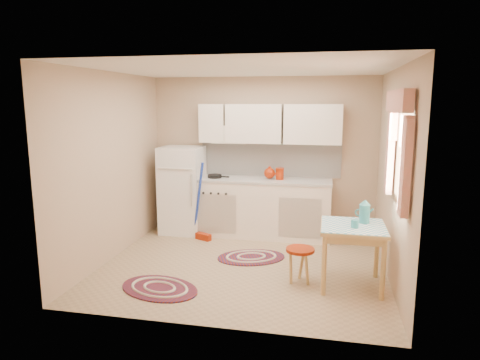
# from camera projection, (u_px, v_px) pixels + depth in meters

# --- Properties ---
(room_shell) EXTENTS (3.64, 3.60, 2.52)m
(room_shell) POSITION_uv_depth(u_px,v_px,m) (259.00, 142.00, 5.51)
(room_shell) COLOR tan
(room_shell) RESTS_ON ground
(fridge) EXTENTS (0.65, 0.60, 1.40)m
(fridge) POSITION_uv_depth(u_px,v_px,m) (182.00, 190.00, 6.93)
(fridge) COLOR white
(fridge) RESTS_ON ground
(broom) EXTENTS (0.30, 0.23, 1.20)m
(broom) POSITION_uv_depth(u_px,v_px,m) (203.00, 202.00, 6.52)
(broom) COLOR #1D3AB6
(broom) RESTS_ON ground
(base_cabinets) EXTENTS (2.25, 0.60, 0.88)m
(base_cabinets) POSITION_uv_depth(u_px,v_px,m) (258.00, 208.00, 6.78)
(base_cabinets) COLOR white
(base_cabinets) RESTS_ON ground
(countertop) EXTENTS (2.27, 0.62, 0.04)m
(countertop) POSITION_uv_depth(u_px,v_px,m) (258.00, 180.00, 6.69)
(countertop) COLOR #B8B5AF
(countertop) RESTS_ON base_cabinets
(frying_pan) EXTENTS (0.26, 0.26, 0.05)m
(frying_pan) POSITION_uv_depth(u_px,v_px,m) (215.00, 176.00, 6.78)
(frying_pan) COLOR black
(frying_pan) RESTS_ON countertop
(red_kettle) EXTENTS (0.23, 0.22, 0.19)m
(red_kettle) POSITION_uv_depth(u_px,v_px,m) (269.00, 173.00, 6.64)
(red_kettle) COLOR #9B2305
(red_kettle) RESTS_ON countertop
(red_canister) EXTENTS (0.13, 0.13, 0.16)m
(red_canister) POSITION_uv_depth(u_px,v_px,m) (280.00, 174.00, 6.61)
(red_canister) COLOR #9B2305
(red_canister) RESTS_ON countertop
(table) EXTENTS (0.72, 0.72, 0.72)m
(table) POSITION_uv_depth(u_px,v_px,m) (352.00, 256.00, 4.91)
(table) COLOR tan
(table) RESTS_ON ground
(stool) EXTENTS (0.38, 0.38, 0.42)m
(stool) POSITION_uv_depth(u_px,v_px,m) (300.00, 265.00, 5.03)
(stool) COLOR #9B2305
(stool) RESTS_ON ground
(coffee_pot) EXTENTS (0.18, 0.16, 0.30)m
(coffee_pot) POSITION_uv_depth(u_px,v_px,m) (365.00, 211.00, 4.91)
(coffee_pot) COLOR teal
(coffee_pot) RESTS_ON table
(mug) EXTENTS (0.11, 0.11, 0.10)m
(mug) POSITION_uv_depth(u_px,v_px,m) (355.00, 224.00, 4.74)
(mug) COLOR teal
(mug) RESTS_ON table
(rug_center) EXTENTS (1.09, 0.91, 0.02)m
(rug_center) POSITION_uv_depth(u_px,v_px,m) (251.00, 257.00, 5.85)
(rug_center) COLOR maroon
(rug_center) RESTS_ON ground
(rug_left) EXTENTS (1.11, 0.90, 0.02)m
(rug_left) POSITION_uv_depth(u_px,v_px,m) (159.00, 288.00, 4.88)
(rug_left) COLOR maroon
(rug_left) RESTS_ON ground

